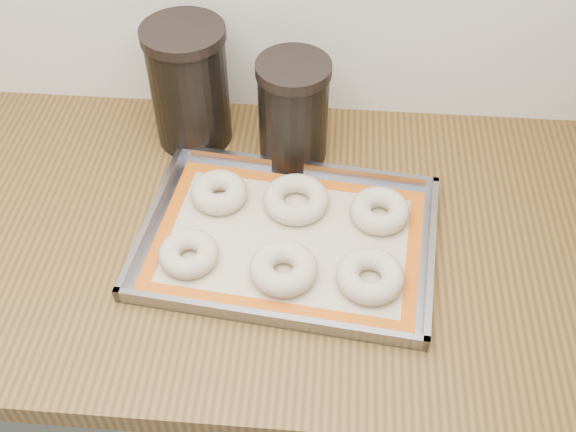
# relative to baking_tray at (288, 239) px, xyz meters

# --- Properties ---
(cabinet) EXTENTS (3.00, 0.65, 0.86)m
(cabinet) POSITION_rel_baking_tray_xyz_m (0.22, 0.02, -0.48)
(cabinet) COLOR #5F675B
(cabinet) RESTS_ON floor
(countertop) EXTENTS (3.06, 0.68, 0.04)m
(countertop) POSITION_rel_baking_tray_xyz_m (0.22, 0.02, -0.03)
(countertop) COLOR brown
(countertop) RESTS_ON cabinet
(baking_tray) EXTENTS (0.49, 0.38, 0.03)m
(baking_tray) POSITION_rel_baking_tray_xyz_m (0.00, 0.00, 0.00)
(baking_tray) COLOR gray
(baking_tray) RESTS_ON countertop
(baking_mat) EXTENTS (0.45, 0.33, 0.00)m
(baking_mat) POSITION_rel_baking_tray_xyz_m (0.00, 0.00, -0.00)
(baking_mat) COLOR #C6B793
(baking_mat) RESTS_ON baking_tray
(bagel_front_left) EXTENTS (0.11, 0.11, 0.03)m
(bagel_front_left) POSITION_rel_baking_tray_xyz_m (-0.15, -0.06, 0.01)
(bagel_front_left) COLOR #C2B097
(bagel_front_left) RESTS_ON baking_mat
(bagel_front_mid) EXTENTS (0.13, 0.13, 0.04)m
(bagel_front_mid) POSITION_rel_baking_tray_xyz_m (-0.00, -0.07, 0.02)
(bagel_front_mid) COLOR #C2B097
(bagel_front_mid) RESTS_ON baking_mat
(bagel_front_right) EXTENTS (0.14, 0.14, 0.03)m
(bagel_front_right) POSITION_rel_baking_tray_xyz_m (0.13, -0.08, 0.02)
(bagel_front_right) COLOR #C2B097
(bagel_front_right) RESTS_ON baking_mat
(bagel_back_left) EXTENTS (0.11, 0.11, 0.04)m
(bagel_back_left) POSITION_rel_baking_tray_xyz_m (-0.12, 0.08, 0.02)
(bagel_back_left) COLOR #C2B097
(bagel_back_left) RESTS_ON baking_mat
(bagel_back_mid) EXTENTS (0.14, 0.14, 0.03)m
(bagel_back_mid) POSITION_rel_baking_tray_xyz_m (0.01, 0.07, 0.01)
(bagel_back_mid) COLOR #C2B097
(bagel_back_mid) RESTS_ON baking_mat
(bagel_back_right) EXTENTS (0.13, 0.13, 0.03)m
(bagel_back_right) POSITION_rel_baking_tray_xyz_m (0.15, 0.06, 0.01)
(bagel_back_right) COLOR #C2B097
(bagel_back_right) RESTS_ON baking_mat
(canister_left) EXTENTS (0.14, 0.14, 0.23)m
(canister_left) POSITION_rel_baking_tray_xyz_m (-0.19, 0.24, 0.11)
(canister_left) COLOR black
(canister_left) RESTS_ON countertop
(canister_mid) EXTENTS (0.13, 0.13, 0.19)m
(canister_mid) POSITION_rel_baking_tray_xyz_m (-0.01, 0.21, 0.09)
(canister_mid) COLOR black
(canister_mid) RESTS_ON countertop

